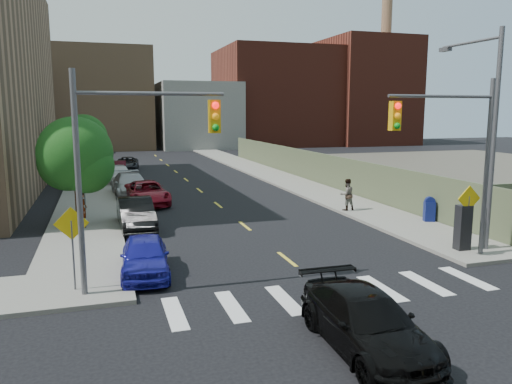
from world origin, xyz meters
TOP-DOWN VIEW (x-y plane):
  - ground at (0.00, 0.00)m, footprint 160.00×160.00m
  - sidewalk_nw at (-7.75, 41.50)m, footprint 3.50×73.00m
  - sidewalk_ne at (7.75, 41.50)m, footprint 3.50×73.00m
  - fence_north at (9.60, 28.00)m, footprint 0.12×44.00m
  - gravel_lot at (28.00, 30.00)m, footprint 36.00×42.00m
  - bg_bldg_midwest at (-6.00, 72.00)m, footprint 14.00×16.00m
  - bg_bldg_center at (8.00, 70.00)m, footprint 12.00×16.00m
  - bg_bldg_east at (22.00, 72.00)m, footprint 18.00×18.00m
  - bg_bldg_fareast at (38.00, 70.00)m, footprint 14.00×16.00m
  - smokestack at (42.00, 70.00)m, footprint 1.80×1.80m
  - signal_nw at (-5.98, 6.00)m, footprint 4.59×0.30m
  - signal_ne at (5.98, 6.00)m, footprint 4.59×0.30m
  - streetlight_ne at (8.20, 6.90)m, footprint 0.25×3.70m
  - warn_sign_nw at (-7.80, 6.50)m, footprint 1.06×0.06m
  - warn_sign_ne at (7.20, 6.50)m, footprint 1.06×0.06m
  - warn_sign_midwest at (-7.80, 20.00)m, footprint 1.06×0.06m
  - tree_west_near at (-8.00, 16.05)m, footprint 3.66×3.64m
  - tree_west_far at (-8.00, 31.05)m, footprint 3.66×3.64m
  - parked_car_blue at (-5.50, 7.72)m, footprint 1.95×4.21m
  - parked_car_black at (-5.30, 15.03)m, footprint 1.74×4.66m
  - parked_car_red at (-4.20, 21.52)m, footprint 2.71×5.35m
  - parked_car_silver at (-4.97, 24.85)m, footprint 2.61×5.59m
  - parked_car_white at (-5.50, 31.46)m, footprint 2.27×4.70m
  - parked_car_maroon at (-5.50, 35.13)m, footprint 1.71×4.42m
  - parked_car_grey at (-4.34, 40.93)m, footprint 2.51×4.71m
  - black_sedan at (-0.85, 0.41)m, footprint 2.04×4.89m
  - mailbox at (9.20, 11.62)m, footprint 0.62×0.54m
  - payphone at (7.16, 6.68)m, footprint 0.56×0.46m
  - pedestrian_west at (-7.78, 15.56)m, footprint 0.46×0.66m
  - pedestrian_east at (6.49, 15.47)m, footprint 0.92×0.74m

SIDE VIEW (x-z plane):
  - ground at x=0.00m, z-range 0.00..0.00m
  - gravel_lot at x=28.00m, z-range 0.00..0.06m
  - sidewalk_nw at x=-7.75m, z-range 0.00..0.15m
  - sidewalk_ne at x=7.75m, z-range 0.00..0.15m
  - parked_car_grey at x=-4.34m, z-range 0.00..1.26m
  - parked_car_blue at x=-5.50m, z-range 0.00..1.40m
  - black_sedan at x=-0.85m, z-range 0.00..1.41m
  - parked_car_maroon at x=-5.50m, z-range 0.00..1.43m
  - parked_car_red at x=-4.20m, z-range 0.00..1.45m
  - parked_car_black at x=-5.30m, z-range 0.00..1.52m
  - mailbox at x=9.20m, z-range 0.13..1.41m
  - parked_car_white at x=-5.50m, z-range 0.00..1.55m
  - parked_car_silver at x=-4.97m, z-range 0.00..1.58m
  - pedestrian_west at x=-7.78m, z-range 0.15..1.90m
  - pedestrian_east at x=6.49m, z-range 0.15..1.96m
  - payphone at x=7.16m, z-range 0.15..2.00m
  - fence_north at x=9.60m, z-range 0.00..2.50m
  - warn_sign_nw at x=-7.80m, z-range 0.58..3.41m
  - warn_sign_ne at x=7.20m, z-range 0.58..3.41m
  - warn_sign_midwest at x=-7.80m, z-range 0.58..3.41m
  - tree_west_near at x=-8.00m, z-range 0.72..6.24m
  - tree_west_far at x=-8.00m, z-range 0.72..6.24m
  - signal_nw at x=-5.98m, z-range 1.03..8.03m
  - signal_ne at x=5.98m, z-range 1.03..8.03m
  - bg_bldg_center at x=8.00m, z-range 0.00..10.00m
  - streetlight_ne at x=8.20m, z-range 0.72..9.72m
  - bg_bldg_midwest at x=-6.00m, z-range 0.00..15.00m
  - bg_bldg_east at x=22.00m, z-range 0.00..16.00m
  - bg_bldg_fareast at x=38.00m, z-range 0.00..18.00m
  - smokestack at x=42.00m, z-range 0.00..28.00m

